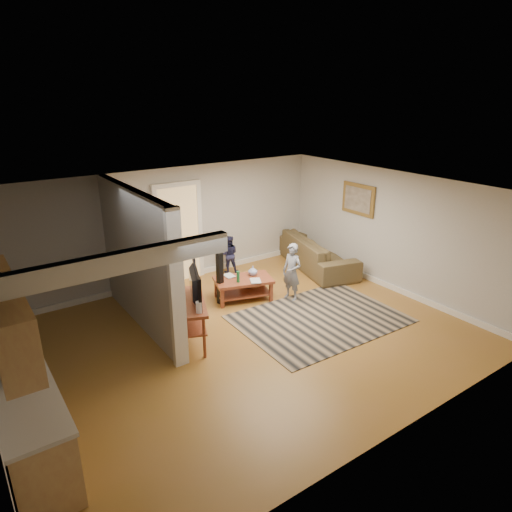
% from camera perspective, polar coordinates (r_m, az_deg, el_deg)
% --- Properties ---
extents(ground, '(7.50, 7.50, 0.00)m').
position_cam_1_polar(ground, '(7.93, -1.69, -10.26)').
color(ground, olive).
rests_on(ground, ground).
extents(room_shell, '(7.54, 6.02, 2.52)m').
position_cam_1_polar(room_shell, '(7.18, -10.82, -1.06)').
color(room_shell, beige).
rests_on(room_shell, ground).
extents(area_rug, '(3.02, 2.24, 0.01)m').
position_cam_1_polar(area_rug, '(8.62, 7.93, -7.77)').
color(area_rug, black).
rests_on(area_rug, ground).
extents(sofa, '(1.58, 2.66, 0.73)m').
position_cam_1_polar(sofa, '(11.06, 7.51, -1.34)').
color(sofa, '#4E4627').
rests_on(sofa, ground).
extents(coffee_table, '(1.28, 0.97, 0.67)m').
position_cam_1_polar(coffee_table, '(9.19, -1.53, -3.37)').
color(coffee_table, brown).
rests_on(coffee_table, ground).
extents(tv_console, '(0.88, 1.30, 1.05)m').
position_cam_1_polar(tv_console, '(7.58, -8.09, -6.03)').
color(tv_console, brown).
rests_on(tv_console, ground).
extents(speaker_left, '(0.10, 0.10, 0.96)m').
position_cam_1_polar(speaker_left, '(8.39, -9.73, -5.09)').
color(speaker_left, black).
rests_on(speaker_left, ground).
extents(speaker_right, '(0.12, 0.12, 1.07)m').
position_cam_1_polar(speaker_right, '(8.95, -4.52, -2.81)').
color(speaker_right, black).
rests_on(speaker_right, ground).
extents(toy_basket, '(0.51, 0.51, 0.46)m').
position_cam_1_polar(toy_basket, '(9.63, -0.65, -3.25)').
color(toy_basket, '#A37B46').
rests_on(toy_basket, ground).
extents(child, '(0.36, 0.48, 1.17)m').
position_cam_1_polar(child, '(9.35, 4.41, -5.35)').
color(child, gray).
rests_on(child, ground).
extents(toddler, '(0.54, 0.50, 0.89)m').
position_cam_1_polar(toddler, '(10.66, -3.36, -2.02)').
color(toddler, '#212246').
rests_on(toddler, ground).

